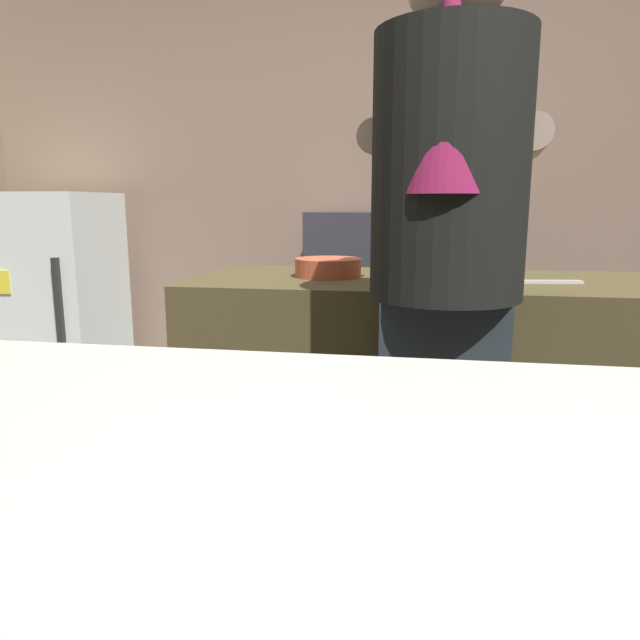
{
  "coord_description": "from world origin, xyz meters",
  "views": [
    {
      "loc": [
        -0.01,
        -1.2,
        1.13
      ],
      "look_at": [
        -0.09,
        -0.75,
        1.04
      ],
      "focal_mm": 33.15,
      "sensor_mm": 36.0,
      "label": 1
    }
  ],
  "objects": [
    {
      "name": "mixing_bowl",
      "position": [
        -0.29,
        0.61,
        0.94
      ],
      "size": [
        0.21,
        0.21,
        0.06
      ],
      "primitive_type": "cylinder",
      "color": "#C6583C",
      "rests_on": "prep_counter"
    },
    {
      "name": "bottle_olive_oil",
      "position": [
        -0.17,
        1.9,
        1.19
      ],
      "size": [
        0.07,
        0.07,
        0.26
      ],
      "color": "black",
      "rests_on": "back_shelf"
    },
    {
      "name": "prep_counter",
      "position": [
        0.35,
        0.6,
        0.45
      ],
      "size": [
        2.1,
        0.6,
        0.91
      ],
      "primitive_type": "cube",
      "color": "#4B4226",
      "rests_on": "ground"
    },
    {
      "name": "chefs_knife",
      "position": [
        0.33,
        0.55,
        0.91
      ],
      "size": [
        0.24,
        0.07,
        0.01
      ],
      "primitive_type": "cube",
      "rotation": [
        0.0,
        0.0,
        0.14
      ],
      "color": "silver",
      "rests_on": "prep_counter"
    },
    {
      "name": "bottle_soy",
      "position": [
        -0.05,
        1.82,
        1.18
      ],
      "size": [
        0.05,
        0.05,
        0.22
      ],
      "color": "black",
      "rests_on": "back_shelf"
    },
    {
      "name": "back_shelf",
      "position": [
        -0.16,
        1.92,
        0.55
      ],
      "size": [
        0.89,
        0.36,
        1.09
      ],
      "primitive_type": "cube",
      "color": "#33323C",
      "rests_on": "ground"
    },
    {
      "name": "bottle_hot_sauce",
      "position": [
        -0.05,
        1.99,
        1.18
      ],
      "size": [
        0.06,
        0.06,
        0.24
      ],
      "color": "#29639C",
      "rests_on": "back_shelf"
    },
    {
      "name": "wall_back",
      "position": [
        0.0,
        2.2,
        1.35
      ],
      "size": [
        5.2,
        0.1,
        2.7
      ],
      "primitive_type": "cube",
      "color": "#8C725F",
      "rests_on": "ground"
    },
    {
      "name": "mini_fridge",
      "position": [
        -2.03,
        1.75,
        0.6
      ],
      "size": [
        0.64,
        0.58,
        1.19
      ],
      "color": "white",
      "rests_on": "ground"
    },
    {
      "name": "bartender",
      "position": [
        0.05,
        0.15,
        0.99
      ],
      "size": [
        0.46,
        0.53,
        1.71
      ],
      "rotation": [
        0.0,
        0.0,
        1.45
      ],
      "color": "#273238",
      "rests_on": "ground"
    },
    {
      "name": "bottle_vinegar",
      "position": [
        0.06,
        2.0,
        1.19
      ],
      "size": [
        0.07,
        0.07,
        0.26
      ],
      "color": "#CBD378",
      "rests_on": "back_shelf"
    }
  ]
}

